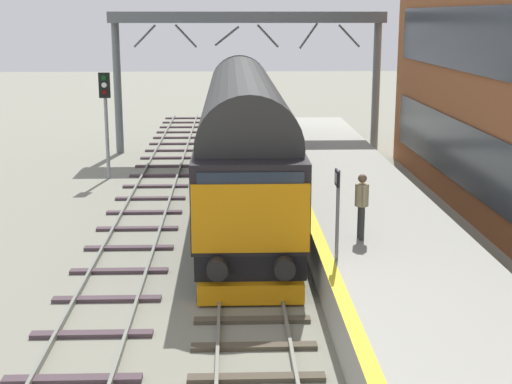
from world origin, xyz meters
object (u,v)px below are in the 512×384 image
signal_post_near (106,111)px  waiting_passenger (362,200)px  platform_number_sign (337,201)px  diesel_locomotive (243,133)px

signal_post_near → waiting_passenger: signal_post_near is taller
signal_post_near → platform_number_sign: 15.29m
diesel_locomotive → signal_post_near: 6.81m
platform_number_sign → waiting_passenger: (0.84, 1.60, -0.39)m
diesel_locomotive → platform_number_sign: (1.94, -9.24, -0.11)m
platform_number_sign → waiting_passenger: 1.85m
waiting_passenger → signal_post_near: bearing=30.2°
diesel_locomotive → waiting_passenger: bearing=-70.0°
signal_post_near → platform_number_sign: (7.29, -13.44, -0.36)m
platform_number_sign → waiting_passenger: platform_number_sign is taller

